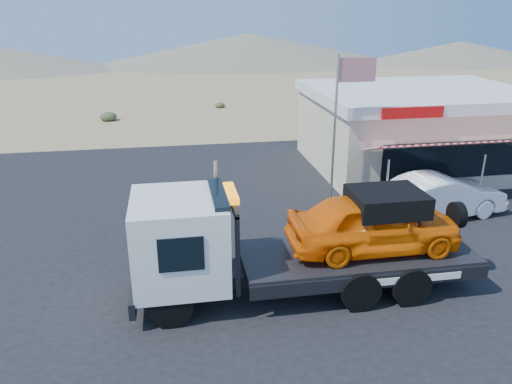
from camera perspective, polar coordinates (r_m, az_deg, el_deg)
The scene contains 7 objects.
ground at distance 15.65m, azimuth -3.00°, elevation -8.79°, with size 120.00×120.00×0.00m, color #9B8258.
asphalt_lot at distance 18.59m, azimuth 1.98°, elevation -3.80°, with size 32.00×24.00×0.02m, color black.
tow_truck at distance 13.81m, azimuth 4.76°, elevation -5.11°, with size 9.46×2.80×3.16m.
white_sedan at distance 20.31m, azimuth 20.36°, elevation -0.43°, with size 1.75×5.01×1.65m, color silver.
jerky_store at distance 26.19m, azimuth 17.87°, elevation 7.01°, with size 10.40×9.97×3.90m.
flagpole at distance 19.59m, azimuth 9.72°, elevation 8.75°, with size 1.55×0.10×6.00m.
distant_hills at distance 69.44m, azimuth -17.32°, elevation 14.82°, with size 126.00×48.00×4.20m.
Camera 1 is at (-1.56, -13.57, 7.64)m, focal length 35.00 mm.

